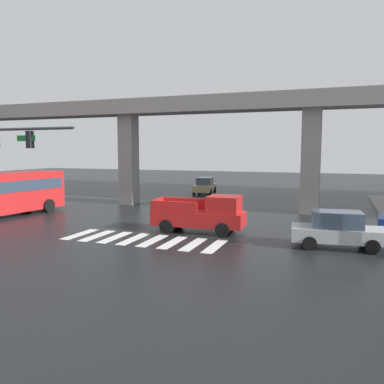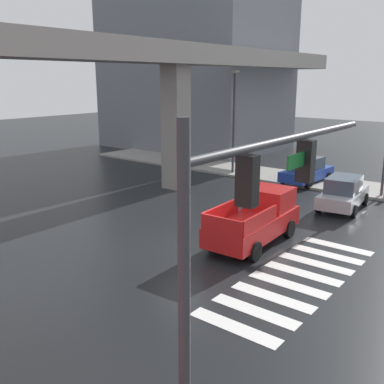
{
  "view_description": "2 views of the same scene",
  "coord_description": "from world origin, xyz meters",
  "px_view_note": "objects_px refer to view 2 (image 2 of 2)",
  "views": [
    {
      "loc": [
        9.22,
        -22.3,
        4.57
      ],
      "look_at": [
        0.42,
        1.32,
        1.88
      ],
      "focal_mm": 36.75,
      "sensor_mm": 36.0,
      "label": 1
    },
    {
      "loc": [
        -13.04,
        -10.55,
        6.67
      ],
      "look_at": [
        0.44,
        0.17,
        2.2
      ],
      "focal_mm": 41.1,
      "sensor_mm": 36.0,
      "label": 2
    }
  ],
  "objects_px": {
    "pickup_truck": "(257,219)",
    "sedan_blue": "(307,171)",
    "sedan_silver": "(343,193)",
    "traffic_signal_mast": "(250,220)",
    "street_lamp_mid_block": "(234,110)"
  },
  "relations": [
    {
      "from": "pickup_truck",
      "to": "street_lamp_mid_block",
      "type": "relative_size",
      "value": 0.72
    },
    {
      "from": "pickup_truck",
      "to": "traffic_signal_mast",
      "type": "height_order",
      "value": "traffic_signal_mast"
    },
    {
      "from": "sedan_silver",
      "to": "traffic_signal_mast",
      "type": "xyz_separation_m",
      "value": [
        -16.33,
        -4.07,
        3.54
      ]
    },
    {
      "from": "traffic_signal_mast",
      "to": "street_lamp_mid_block",
      "type": "bearing_deg",
      "value": 33.81
    },
    {
      "from": "sedan_silver",
      "to": "street_lamp_mid_block",
      "type": "distance_m",
      "value": 10.56
    },
    {
      "from": "pickup_truck",
      "to": "sedan_blue",
      "type": "bearing_deg",
      "value": 14.16
    },
    {
      "from": "pickup_truck",
      "to": "sedan_blue",
      "type": "distance_m",
      "value": 11.54
    },
    {
      "from": "pickup_truck",
      "to": "traffic_signal_mast",
      "type": "xyz_separation_m",
      "value": [
        -9.31,
        -5.16,
        3.4
      ]
    },
    {
      "from": "street_lamp_mid_block",
      "to": "pickup_truck",
      "type": "bearing_deg",
      "value": -142.37
    },
    {
      "from": "sedan_blue",
      "to": "sedan_silver",
      "type": "relative_size",
      "value": 0.99
    },
    {
      "from": "pickup_truck",
      "to": "sedan_silver",
      "type": "distance_m",
      "value": 7.11
    },
    {
      "from": "pickup_truck",
      "to": "sedan_silver",
      "type": "relative_size",
      "value": 1.16
    },
    {
      "from": "sedan_blue",
      "to": "street_lamp_mid_block",
      "type": "xyz_separation_m",
      "value": [
        -0.64,
        5.32,
        3.7
      ]
    },
    {
      "from": "sedan_silver",
      "to": "pickup_truck",
      "type": "bearing_deg",
      "value": 171.15
    },
    {
      "from": "pickup_truck",
      "to": "street_lamp_mid_block",
      "type": "xyz_separation_m",
      "value": [
        10.56,
        8.14,
        3.57
      ]
    }
  ]
}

